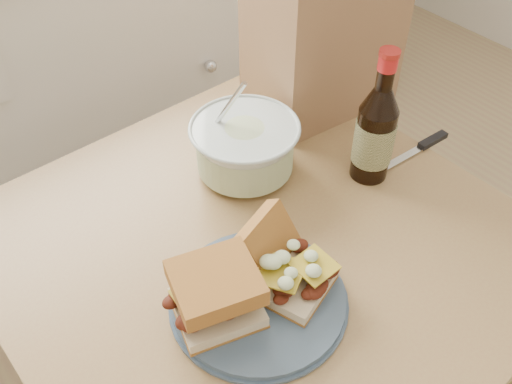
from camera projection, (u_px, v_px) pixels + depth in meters
cabinet_run at (68, 79)px, 1.69m from camera, size 2.50×0.64×0.94m
dining_table at (259, 277)px, 1.02m from camera, size 0.84×0.84×0.68m
plate at (259, 299)px, 0.86m from camera, size 0.26×0.26×0.02m
sandwich_left at (216, 294)px, 0.80m from camera, size 0.14×0.14×0.09m
sandwich_right at (285, 265)px, 0.86m from camera, size 0.13×0.18×0.09m
coleslaw_bowl at (245, 149)px, 1.04m from camera, size 0.20×0.20×0.20m
beer_bottle at (375, 132)px, 1.00m from camera, size 0.07×0.07×0.26m
knife at (425, 145)px, 1.12m from camera, size 0.18×0.02×0.01m
paper_bag at (325, 23)px, 1.11m from camera, size 0.30×0.21×0.37m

